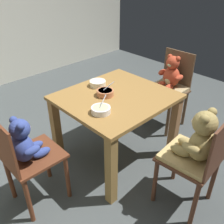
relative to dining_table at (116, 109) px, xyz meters
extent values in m
cube|color=#3F4444|center=(0.00, 0.00, -0.59)|extent=(5.20, 5.20, 0.04)
cube|color=olive|center=(0.00, 0.00, 0.12)|extent=(0.97, 0.88, 0.03)
cube|color=olive|center=(-0.43, -0.39, -0.23)|extent=(0.07, 0.07, 0.67)
cube|color=brown|center=(0.43, -0.39, -0.23)|extent=(0.07, 0.07, 0.67)
cube|color=olive|center=(-0.43, 0.39, -0.23)|extent=(0.07, 0.07, 0.67)
cube|color=olive|center=(0.43, 0.39, -0.23)|extent=(0.07, 0.07, 0.67)
cube|color=#4F3825|center=(0.84, 0.01, -0.11)|extent=(0.41, 0.42, 0.02)
cube|color=#4F3825|center=(1.03, 0.01, 0.11)|extent=(0.02, 0.38, 0.42)
cylinder|color=#4F3825|center=(0.66, 0.18, -0.34)|extent=(0.04, 0.04, 0.44)
cylinder|color=#4F3825|center=(0.66, -0.17, -0.34)|extent=(0.04, 0.04, 0.44)
cylinder|color=#4F3825|center=(1.01, 0.19, -0.34)|extent=(0.04, 0.04, 0.44)
cylinder|color=#4F3825|center=(1.01, -0.16, -0.34)|extent=(0.04, 0.04, 0.44)
cube|color=tan|center=(0.84, 0.01, -0.08)|extent=(0.38, 0.38, 0.04)
ellipsoid|color=#B03D25|center=(0.91, 0.01, 0.05)|extent=(0.17, 0.20, 0.23)
ellipsoid|color=#C6C28D|center=(0.85, 0.01, 0.04)|extent=(0.06, 0.11, 0.14)
sphere|color=#B03D25|center=(0.90, 0.01, 0.22)|extent=(0.15, 0.15, 0.15)
ellipsoid|color=#C6C28D|center=(0.84, 0.01, 0.21)|extent=(0.05, 0.06, 0.04)
sphere|color=#B03D25|center=(0.91, 0.06, 0.27)|extent=(0.06, 0.06, 0.06)
sphere|color=#B03D25|center=(0.91, -0.04, 0.27)|extent=(0.06, 0.06, 0.06)
ellipsoid|color=#B03D25|center=(0.88, 0.12, 0.08)|extent=(0.13, 0.07, 0.06)
ellipsoid|color=#B03D25|center=(0.88, -0.10, 0.08)|extent=(0.13, 0.07, 0.06)
ellipsoid|color=#B03D25|center=(0.79, 0.07, -0.03)|extent=(0.15, 0.07, 0.07)
ellipsoid|color=#B03D25|center=(0.79, -0.04, -0.03)|extent=(0.15, 0.07, 0.07)
cube|color=#4E2B1C|center=(0.01, -0.79, -0.11)|extent=(0.42, 0.43, 0.02)
cube|color=#4E2B1C|center=(0.02, -0.99, 0.11)|extent=(0.36, 0.05, 0.42)
cylinder|color=#4E2B1C|center=(0.16, -0.61, -0.34)|extent=(0.04, 0.04, 0.44)
cylinder|color=#4E2B1C|center=(-0.17, -0.64, -0.34)|extent=(0.04, 0.04, 0.44)
cylinder|color=#4E2B1C|center=(0.19, -0.95, -0.34)|extent=(0.04, 0.04, 0.44)
cylinder|color=#4E2B1C|center=(-0.14, -0.98, -0.34)|extent=(0.04, 0.04, 0.44)
cube|color=tan|center=(0.01, -0.79, -0.08)|extent=(0.39, 0.40, 0.04)
ellipsoid|color=#968049|center=(0.01, -0.86, 0.06)|extent=(0.22, 0.20, 0.24)
ellipsoid|color=beige|center=(0.01, -0.81, 0.04)|extent=(0.12, 0.07, 0.15)
sphere|color=#968049|center=(0.01, -0.85, 0.24)|extent=(0.17, 0.17, 0.17)
ellipsoid|color=beige|center=(0.01, -0.79, 0.23)|extent=(0.07, 0.07, 0.05)
sphere|color=#968049|center=(0.07, -0.86, 0.31)|extent=(0.07, 0.07, 0.07)
sphere|color=#968049|center=(-0.05, -0.87, 0.31)|extent=(0.07, 0.07, 0.07)
ellipsoid|color=#968049|center=(0.13, -0.83, 0.09)|extent=(0.08, 0.14, 0.07)
ellipsoid|color=#968049|center=(-0.11, -0.85, 0.09)|extent=(0.08, 0.14, 0.07)
ellipsoid|color=#968049|center=(0.06, -0.73, -0.03)|extent=(0.09, 0.16, 0.07)
ellipsoid|color=#968049|center=(-0.05, -0.74, -0.03)|extent=(0.09, 0.16, 0.07)
cube|color=#592C19|center=(-0.84, 0.06, -0.11)|extent=(0.41, 0.38, 0.02)
cube|color=#592C19|center=(-1.03, 0.06, 0.09)|extent=(0.02, 0.35, 0.39)
cylinder|color=#592C19|center=(-0.66, -0.10, -0.34)|extent=(0.04, 0.04, 0.44)
cylinder|color=#592C19|center=(-0.66, 0.22, -0.34)|extent=(0.04, 0.04, 0.44)
cylinder|color=#592C19|center=(-1.01, -0.10, -0.34)|extent=(0.04, 0.04, 0.44)
cylinder|color=#592C19|center=(-1.01, 0.22, -0.34)|extent=(0.04, 0.04, 0.44)
ellipsoid|color=#324286|center=(-0.91, 0.06, 0.01)|extent=(0.16, 0.19, 0.22)
ellipsoid|color=beige|center=(-0.85, 0.06, 0.00)|extent=(0.06, 0.11, 0.13)
sphere|color=#324286|center=(-0.90, 0.06, 0.17)|extent=(0.15, 0.15, 0.15)
ellipsoid|color=beige|center=(-0.84, 0.06, 0.16)|extent=(0.05, 0.06, 0.04)
sphere|color=#324286|center=(-0.91, 0.00, 0.23)|extent=(0.06, 0.06, 0.06)
sphere|color=#324286|center=(-0.91, 0.11, 0.23)|extent=(0.06, 0.06, 0.06)
ellipsoid|color=#324286|center=(-0.88, -0.05, 0.04)|extent=(0.12, 0.06, 0.06)
ellipsoid|color=#324286|center=(-0.88, 0.16, 0.04)|extent=(0.12, 0.06, 0.06)
ellipsoid|color=#324286|center=(-0.79, 0.00, -0.07)|extent=(0.14, 0.07, 0.07)
ellipsoid|color=#324286|center=(-0.79, 0.11, -0.07)|extent=(0.14, 0.07, 0.07)
cylinder|color=beige|center=(0.02, 0.27, 0.16)|extent=(0.16, 0.16, 0.05)
cylinder|color=beige|center=(0.02, 0.27, 0.14)|extent=(0.09, 0.09, 0.01)
cylinder|color=#C7BB8F|center=(0.02, 0.27, 0.19)|extent=(0.13, 0.13, 0.01)
cylinder|color=#B46945|center=(-0.07, 0.07, 0.16)|extent=(0.16, 0.16, 0.05)
cylinder|color=#B46945|center=(-0.07, 0.07, 0.14)|extent=(0.09, 0.09, 0.01)
cylinder|color=beige|center=(-0.07, 0.07, 0.19)|extent=(0.13, 0.13, 0.01)
cylinder|color=#BCBCC1|center=(-0.03, 0.06, 0.23)|extent=(0.10, 0.05, 0.08)
ellipsoid|color=#BCBCC1|center=(-0.08, 0.08, 0.18)|extent=(0.04, 0.03, 0.01)
cylinder|color=white|center=(-0.30, -0.13, 0.16)|extent=(0.16, 0.16, 0.05)
cylinder|color=white|center=(-0.30, -0.13, 0.14)|extent=(0.09, 0.09, 0.01)
cylinder|color=#C3C086|center=(-0.30, -0.13, 0.18)|extent=(0.13, 0.13, 0.01)
cylinder|color=#BCBCC1|center=(-0.26, -0.12, 0.23)|extent=(0.10, 0.04, 0.08)
ellipsoid|color=#BCBCC1|center=(-0.31, -0.13, 0.18)|extent=(0.04, 0.03, 0.01)
camera|label=1|loc=(-1.43, -1.44, 1.20)|focal=40.47mm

